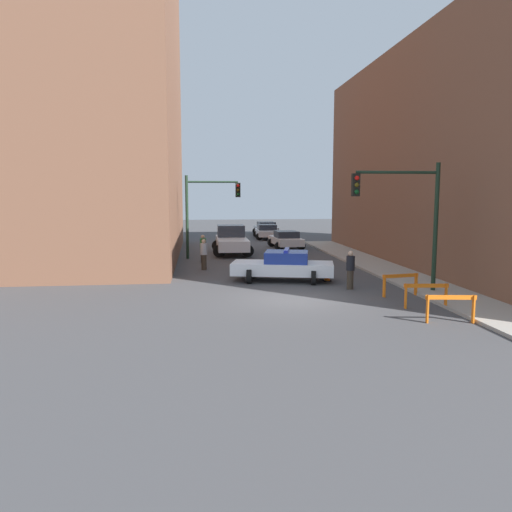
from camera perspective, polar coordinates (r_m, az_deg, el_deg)
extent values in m
plane|color=#424244|center=(19.50, 4.51, -4.96)|extent=(120.00, 120.00, 0.00)
cube|color=#9E998E|center=(21.54, 20.97, -4.09)|extent=(2.40, 44.00, 0.12)
cube|color=brown|center=(34.30, -21.48, 17.08)|extent=(14.00, 20.00, 20.55)
cube|color=brown|center=(31.78, 26.43, 10.20)|extent=(12.00, 28.00, 12.36)
cylinder|color=black|center=(21.60, 19.84, 3.11)|extent=(0.18, 0.18, 5.20)
cylinder|color=black|center=(20.87, 15.86, 9.18)|extent=(3.40, 0.12, 0.12)
cube|color=black|center=(20.28, 11.32, 7.97)|extent=(0.30, 0.22, 0.90)
sphere|color=red|center=(20.14, 11.47, 8.74)|extent=(0.18, 0.18, 0.18)
sphere|color=#4C3D0C|center=(20.14, 11.45, 7.97)|extent=(0.18, 0.18, 0.18)
sphere|color=#0C4219|center=(20.14, 11.43, 7.20)|extent=(0.18, 0.18, 0.18)
cylinder|color=black|center=(31.52, -7.89, 4.39)|extent=(0.18, 0.18, 5.20)
cylinder|color=black|center=(31.50, -5.01, 8.43)|extent=(3.20, 0.12, 0.12)
cube|color=black|center=(31.58, -2.08, 7.55)|extent=(0.30, 0.22, 0.90)
sphere|color=red|center=(31.44, -2.06, 8.04)|extent=(0.18, 0.18, 0.18)
sphere|color=#4C3D0C|center=(31.44, -2.06, 7.55)|extent=(0.18, 0.18, 0.18)
sphere|color=#0C4219|center=(31.44, -2.05, 7.06)|extent=(0.18, 0.18, 0.18)
cube|color=white|center=(23.40, 3.04, -1.40)|extent=(5.00, 2.88, 0.55)
cube|color=navy|center=(23.31, 3.51, -0.11)|extent=(2.30, 2.04, 0.52)
cylinder|color=black|center=(22.74, -0.77, -2.34)|extent=(0.37, 0.69, 0.66)
cylinder|color=black|center=(24.41, -0.25, -1.69)|extent=(0.37, 0.69, 0.66)
cylinder|color=black|center=(22.55, 6.60, -2.47)|extent=(0.37, 0.69, 0.66)
cylinder|color=black|center=(24.23, 6.61, -1.80)|extent=(0.37, 0.69, 0.66)
cube|color=#2633BF|center=(23.27, 3.52, 0.67)|extent=(0.51, 1.39, 0.12)
cube|color=silver|center=(33.80, -2.78, 1.49)|extent=(2.03, 5.41, 0.70)
cube|color=#2D333D|center=(34.81, -2.90, 2.89)|extent=(1.85, 1.74, 0.80)
cylinder|color=black|center=(35.46, -4.43, 1.17)|extent=(0.80, 0.26, 0.80)
cylinder|color=black|center=(35.57, -1.46, 1.21)|extent=(0.80, 0.26, 0.80)
cylinder|color=black|center=(32.13, -4.23, 0.56)|extent=(0.80, 0.26, 0.80)
cylinder|color=black|center=(32.25, -0.96, 0.60)|extent=(0.80, 0.26, 0.80)
cube|color=silver|center=(37.44, 3.44, 1.76)|extent=(2.03, 4.39, 0.52)
cube|color=#232833|center=(37.23, 3.50, 2.50)|extent=(1.68, 1.89, 0.48)
cylinder|color=black|center=(38.58, 1.79, 1.54)|extent=(0.63, 0.25, 0.62)
cylinder|color=black|center=(38.94, 4.18, 1.58)|extent=(0.63, 0.25, 0.62)
cylinder|color=black|center=(35.99, 2.63, 1.13)|extent=(0.63, 0.25, 0.62)
cylinder|color=black|center=(36.37, 5.18, 1.17)|extent=(0.63, 0.25, 0.62)
cube|color=silver|center=(45.24, 1.24, 2.70)|extent=(1.91, 4.34, 0.52)
cube|color=#232833|center=(45.03, 1.27, 3.32)|extent=(1.63, 1.84, 0.48)
cylinder|color=black|center=(46.50, 0.04, 2.50)|extent=(0.63, 0.24, 0.62)
cylinder|color=black|center=(46.68, 2.07, 2.52)|extent=(0.63, 0.24, 0.62)
cylinder|color=black|center=(43.85, 0.36, 2.22)|extent=(0.63, 0.24, 0.62)
cylinder|color=black|center=(44.05, 2.51, 2.24)|extent=(0.63, 0.24, 0.62)
cube|color=silver|center=(49.30, 1.14, 3.07)|extent=(2.00, 4.38, 0.52)
cube|color=#232833|center=(49.10, 1.18, 3.64)|extent=(1.67, 1.88, 0.48)
cylinder|color=black|center=(50.49, -0.06, 2.87)|extent=(0.63, 0.25, 0.62)
cylinder|color=black|center=(50.78, 1.79, 2.89)|extent=(0.63, 0.25, 0.62)
cylinder|color=black|center=(47.87, 0.45, 2.64)|extent=(0.63, 0.25, 0.62)
cylinder|color=black|center=(48.18, 2.40, 2.66)|extent=(0.63, 0.25, 0.62)
cylinder|color=#382D23|center=(26.95, -5.97, -0.72)|extent=(0.39, 0.39, 0.82)
cylinder|color=#B2B2B7|center=(26.87, -5.99, 0.81)|extent=(0.50, 0.50, 0.62)
sphere|color=tan|center=(26.82, -6.00, 1.70)|extent=(0.30, 0.30, 0.22)
cylinder|color=black|center=(29.78, -6.06, 0.03)|extent=(0.40, 0.40, 0.82)
cylinder|color=#236633|center=(29.70, -6.08, 1.41)|extent=(0.51, 0.51, 0.62)
sphere|color=tan|center=(29.66, -6.09, 2.22)|extent=(0.31, 0.31, 0.22)
cylinder|color=#382D23|center=(21.77, 10.71, -2.69)|extent=(0.35, 0.35, 0.82)
cylinder|color=black|center=(21.66, 10.75, -0.81)|extent=(0.45, 0.45, 0.62)
sphere|color=tan|center=(21.61, 10.78, 0.29)|extent=(0.28, 0.28, 0.22)
cube|color=orange|center=(16.94, 21.39, -4.42)|extent=(1.59, 0.28, 0.14)
cube|color=orange|center=(16.79, 19.00, -5.74)|extent=(0.07, 0.17, 0.90)
cube|color=orange|center=(17.27, 23.59, -5.60)|extent=(0.07, 0.17, 0.90)
cube|color=orange|center=(18.76, 18.88, -3.22)|extent=(1.60, 0.22, 0.14)
cube|color=orange|center=(18.60, 16.74, -4.42)|extent=(0.07, 0.16, 0.90)
cube|color=orange|center=(19.08, 20.88, -4.30)|extent=(0.07, 0.16, 0.90)
cube|color=orange|center=(20.69, 16.20, -2.18)|extent=(1.59, 0.32, 0.14)
cube|color=orange|center=(20.38, 14.45, -3.34)|extent=(0.08, 0.17, 0.90)
cube|color=orange|center=(21.14, 17.81, -3.09)|extent=(0.08, 0.17, 0.90)
cube|color=black|center=(23.69, 8.12, -2.80)|extent=(0.36, 0.36, 0.04)
cone|color=#F2600C|center=(23.64, 8.13, -2.01)|extent=(0.28, 0.28, 0.62)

